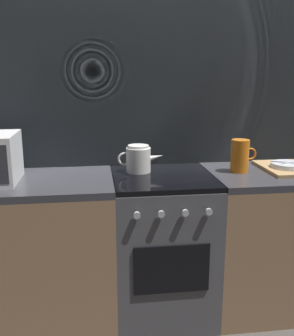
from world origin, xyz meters
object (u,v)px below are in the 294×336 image
Objects in this scene: stove_unit at (162,246)px; kettle at (139,159)px; dish_pile at (287,167)px; pitcher at (240,156)px.

kettle reaches higher than stove_unit.
dish_pile is (0.93, -0.08, -0.06)m from kettle.
kettle is at bearing 175.19° from dish_pile.
pitcher is 0.50× the size of dish_pile.
kettle is at bearing 172.32° from pitcher.
kettle is at bearing 139.56° from stove_unit.
stove_unit is 4.50× the size of pitcher.
dish_pile is (0.31, 0.00, -0.08)m from pitcher.
dish_pile reaches higher than stove_unit.
pitcher is at bearing -179.14° from dish_pile.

